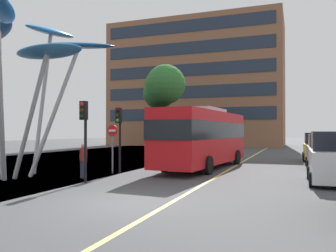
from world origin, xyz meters
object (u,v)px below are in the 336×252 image
at_px(leaf_sculpture, 2,42).
at_px(car_side_street, 317,148).
at_px(traffic_light_kerb_far, 119,126).
at_px(pedestrian, 83,161).
at_px(no_entry_sign, 112,141).
at_px(traffic_light_kerb_near, 84,124).
at_px(car_parked_far, 325,153).
at_px(car_parked_mid, 333,160).
at_px(red_bus, 204,135).

distance_m(leaf_sculpture, car_side_street, 21.84).
distance_m(traffic_light_kerb_far, pedestrian, 2.87).
xyz_separation_m(pedestrian, no_entry_sign, (0.36, 2.14, 0.87)).
xyz_separation_m(leaf_sculpture, pedestrian, (3.53, 1.42, -5.57)).
distance_m(car_side_street, pedestrian, 17.80).
height_order(leaf_sculpture, traffic_light_kerb_near, leaf_sculpture).
bearing_deg(no_entry_sign, traffic_light_kerb_near, -80.71).
distance_m(traffic_light_kerb_near, car_parked_far, 14.15).
relative_size(leaf_sculpture, no_entry_sign, 3.99).
relative_size(traffic_light_kerb_near, car_parked_far, 0.77).
distance_m(car_parked_mid, no_entry_sign, 10.51).
xyz_separation_m(red_bus, car_side_street, (6.67, 7.74, -0.99)).
xyz_separation_m(traffic_light_kerb_far, car_parked_mid, (10.15, -0.21, -1.47)).
bearing_deg(car_parked_mid, traffic_light_kerb_far, 178.83).
bearing_deg(leaf_sculpture, car_parked_far, 34.22).
xyz_separation_m(red_bus, car_parked_mid, (6.62, -4.32, -0.94)).
bearing_deg(pedestrian, car_parked_mid, 10.52).
xyz_separation_m(traffic_light_kerb_near, pedestrian, (-0.93, 1.35, -1.71)).
relative_size(leaf_sculpture, car_parked_mid, 2.57).
xyz_separation_m(red_bus, no_entry_sign, (-3.87, -4.19, -0.27)).
relative_size(traffic_light_kerb_near, pedestrian, 2.13).
bearing_deg(car_side_street, traffic_light_kerb_far, -130.70).
bearing_deg(traffic_light_kerb_far, leaf_sculpture, -139.27).
xyz_separation_m(traffic_light_kerb_far, car_parked_far, (10.31, 6.25, -1.54)).
bearing_deg(traffic_light_kerb_near, traffic_light_kerb_far, 93.70).
relative_size(car_parked_mid, car_side_street, 0.99).
bearing_deg(leaf_sculpture, car_parked_mid, 13.42).
xyz_separation_m(car_parked_far, pedestrian, (-11.00, -8.47, -0.14)).
height_order(traffic_light_kerb_far, pedestrian, traffic_light_kerb_far).
height_order(traffic_light_kerb_near, traffic_light_kerb_far, traffic_light_kerb_near).
distance_m(traffic_light_kerb_near, traffic_light_kerb_far, 3.58).
xyz_separation_m(car_parked_far, no_entry_sign, (-10.65, -6.33, 0.74)).
height_order(traffic_light_kerb_far, car_parked_mid, traffic_light_kerb_far).
height_order(car_parked_far, no_entry_sign, no_entry_sign).
bearing_deg(red_bus, no_entry_sign, -132.68).
relative_size(traffic_light_kerb_near, car_side_street, 0.87).
bearing_deg(car_parked_mid, car_parked_far, 88.61).
bearing_deg(red_bus, car_parked_mid, -33.10).
xyz_separation_m(red_bus, traffic_light_kerb_near, (-3.30, -7.68, 0.57)).
bearing_deg(car_parked_mid, traffic_light_kerb_near, -161.29).
height_order(red_bus, traffic_light_kerb_far, red_bus).
bearing_deg(no_entry_sign, car_parked_mid, -0.68).
xyz_separation_m(traffic_light_kerb_far, pedestrian, (-0.70, -2.22, -1.67)).
xyz_separation_m(car_side_street, pedestrian, (-10.89, -14.07, -0.16)).
bearing_deg(traffic_light_kerb_near, pedestrian, 124.54).
bearing_deg(traffic_light_kerb_far, no_entry_sign, -166.41).
xyz_separation_m(traffic_light_kerb_near, car_side_street, (9.97, 15.42, -1.56)).
xyz_separation_m(leaf_sculpture, traffic_light_kerb_near, (4.45, 0.07, -3.85)).
relative_size(traffic_light_kerb_far, no_entry_sign, 1.35).
height_order(traffic_light_kerb_far, car_parked_far, traffic_light_kerb_far).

